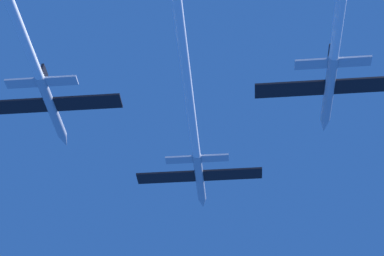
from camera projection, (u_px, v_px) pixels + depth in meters
The scene contains 2 objects.
jet_lead at pixel (190, 101), 63.20m from camera, with size 15.36×49.36×2.54m.
jet_left_wing at pixel (17, 20), 55.34m from camera, with size 15.36×45.06×2.54m.
Camera 1 is at (4.67, -61.29, -42.72)m, focal length 56.27 mm.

